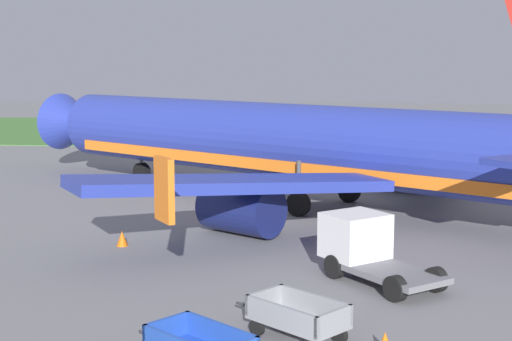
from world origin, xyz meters
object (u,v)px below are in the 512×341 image
Objects in this scene: airplane at (301,144)px; service_truck_beside_carts at (365,246)px; baggage_cart_fourth_in_row at (297,317)px; traffic_cone_near_plane at (122,238)px.

airplane is 12.78m from service_truck_beside_carts.
baggage_cart_fourth_in_row is 6.09m from service_truck_beside_carts.
airplane is at bearing 102.25° from service_truck_beside_carts.
airplane reaches higher than traffic_cone_near_plane.
traffic_cone_near_plane is (-7.26, 9.13, -0.31)m from baggage_cart_fourth_in_row.
service_truck_beside_carts reaches higher than baggage_cart_fourth_in_row.
airplane reaches higher than baggage_cart_fourth_in_row.
baggage_cart_fourth_in_row is at bearing -87.65° from airplane.
airplane reaches higher than service_truck_beside_carts.
baggage_cart_fourth_in_row is at bearing -108.62° from service_truck_beside_carts.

